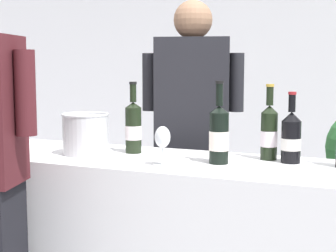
{
  "coord_description": "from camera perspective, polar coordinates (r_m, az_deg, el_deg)",
  "views": [
    {
      "loc": [
        0.77,
        -2.06,
        1.39
      ],
      "look_at": [
        -0.1,
        0.0,
        1.13
      ],
      "focal_mm": 54.29,
      "sensor_mm": 36.0,
      "label": 1
    }
  ],
  "objects": [
    {
      "name": "wall_back",
      "position": [
        4.73,
        13.61,
        6.63
      ],
      "size": [
        8.0,
        0.1,
        2.8
      ],
      "primitive_type": "cube",
      "color": "white",
      "rests_on": "ground_plane"
    },
    {
      "name": "wine_glass",
      "position": [
        2.12,
        -0.62,
        -1.48
      ],
      "size": [
        0.08,
        0.08,
        0.17
      ],
      "color": "silver",
      "rests_on": "counter"
    },
    {
      "name": "wine_bottle_3",
      "position": [
        2.3,
        11.28,
        -0.65
      ],
      "size": [
        0.07,
        0.07,
        0.34
      ],
      "color": "black",
      "rests_on": "counter"
    },
    {
      "name": "person_server",
      "position": [
        2.86,
        2.73,
        -3.97
      ],
      "size": [
        0.54,
        0.34,
        1.75
      ],
      "color": "black",
      "rests_on": "ground_plane"
    },
    {
      "name": "wine_bottle_1",
      "position": [
        2.17,
        5.75,
        -0.95
      ],
      "size": [
        0.08,
        0.08,
        0.35
      ],
      "color": "black",
      "rests_on": "counter"
    },
    {
      "name": "wine_bottle_4",
      "position": [
        2.24,
        13.65,
        -1.23
      ],
      "size": [
        0.09,
        0.09,
        0.31
      ],
      "color": "black",
      "rests_on": "counter"
    },
    {
      "name": "wine_bottle_0",
      "position": [
        2.57,
        -18.03,
        -0.04
      ],
      "size": [
        0.09,
        0.09,
        0.35
      ],
      "color": "black",
      "rests_on": "counter"
    },
    {
      "name": "ice_bucket",
      "position": [
        2.42,
        -9.24,
        -0.84
      ],
      "size": [
        0.22,
        0.22,
        0.19
      ],
      "color": "silver",
      "rests_on": "counter"
    },
    {
      "name": "wine_bottle_6",
      "position": [
        2.43,
        -3.92,
        -0.1
      ],
      "size": [
        0.08,
        0.08,
        0.34
      ],
      "color": "black",
      "rests_on": "counter"
    }
  ]
}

